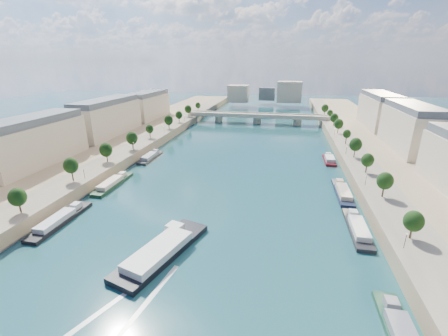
% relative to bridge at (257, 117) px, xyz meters
% --- Properties ---
extents(ground, '(700.00, 700.00, 0.00)m').
position_rel_bridge_xyz_m(ground, '(0.00, -118.38, -5.08)').
color(ground, '#0B3034').
rests_on(ground, ground).
extents(quay_left, '(44.00, 520.00, 5.00)m').
position_rel_bridge_xyz_m(quay_left, '(-72.00, -118.38, -2.58)').
color(quay_left, '#9E8460').
rests_on(quay_left, ground).
extents(quay_right, '(44.00, 520.00, 5.00)m').
position_rel_bridge_xyz_m(quay_right, '(72.00, -118.38, -2.58)').
color(quay_right, '#9E8460').
rests_on(quay_right, ground).
extents(pave_left, '(14.00, 520.00, 0.10)m').
position_rel_bridge_xyz_m(pave_left, '(-57.00, -118.38, -0.03)').
color(pave_left, gray).
rests_on(pave_left, quay_left).
extents(pave_right, '(14.00, 520.00, 0.10)m').
position_rel_bridge_xyz_m(pave_right, '(57.00, -118.38, -0.03)').
color(pave_right, gray).
rests_on(pave_right, quay_right).
extents(trees_left, '(4.80, 268.80, 8.26)m').
position_rel_bridge_xyz_m(trees_left, '(-55.00, -116.38, 5.39)').
color(trees_left, '#382B1E').
rests_on(trees_left, ground).
extents(trees_right, '(4.80, 268.80, 8.26)m').
position_rel_bridge_xyz_m(trees_right, '(55.00, -108.38, 5.39)').
color(trees_right, '#382B1E').
rests_on(trees_right, ground).
extents(lamps_left, '(0.36, 200.36, 4.28)m').
position_rel_bridge_xyz_m(lamps_left, '(-52.50, -128.38, 2.70)').
color(lamps_left, black).
rests_on(lamps_left, ground).
extents(lamps_right, '(0.36, 200.36, 4.28)m').
position_rel_bridge_xyz_m(lamps_right, '(52.50, -113.38, 2.70)').
color(lamps_right, black).
rests_on(lamps_right, ground).
extents(buildings_left, '(16.00, 226.00, 23.20)m').
position_rel_bridge_xyz_m(buildings_left, '(-85.00, -106.38, 11.37)').
color(buildings_left, beige).
rests_on(buildings_left, ground).
extents(buildings_right, '(16.00, 226.00, 23.20)m').
position_rel_bridge_xyz_m(buildings_right, '(85.00, -106.38, 11.37)').
color(buildings_right, beige).
rests_on(buildings_right, ground).
extents(skyline, '(79.00, 42.00, 22.00)m').
position_rel_bridge_xyz_m(skyline, '(3.19, 101.14, 9.57)').
color(skyline, beige).
rests_on(skyline, ground).
extents(bridge, '(112.00, 12.00, 8.15)m').
position_rel_bridge_xyz_m(bridge, '(0.00, 0.00, 0.00)').
color(bridge, '#C1B79E').
rests_on(bridge, ground).
extents(tour_barge, '(17.38, 32.35, 4.22)m').
position_rel_bridge_xyz_m(tour_barge, '(-7.53, -181.04, -3.85)').
color(tour_barge, black).
rests_on(tour_barge, ground).
extents(wake, '(14.89, 25.84, 0.04)m').
position_rel_bridge_xyz_m(wake, '(-7.53, -197.56, -5.06)').
color(wake, silver).
rests_on(wake, ground).
extents(moored_barges_left, '(5.00, 161.53, 3.60)m').
position_rel_bridge_xyz_m(moored_barges_left, '(-45.50, -175.10, -4.24)').
color(moored_barges_left, '#1B1A39').
rests_on(moored_barges_left, ground).
extents(moored_barges_right, '(5.00, 160.56, 3.60)m').
position_rel_bridge_xyz_m(moored_barges_right, '(45.50, -165.70, -4.24)').
color(moored_barges_right, black).
rests_on(moored_barges_right, ground).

